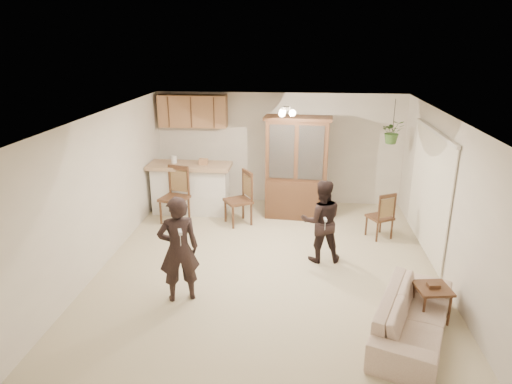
# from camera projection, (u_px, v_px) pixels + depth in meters

# --- Properties ---
(floor) EXTENTS (6.50, 6.50, 0.00)m
(floor) POSITION_uv_depth(u_px,v_px,m) (268.00, 266.00, 7.63)
(floor) COLOR beige
(floor) RESTS_ON ground
(ceiling) EXTENTS (5.50, 6.50, 0.02)m
(ceiling) POSITION_uv_depth(u_px,v_px,m) (270.00, 117.00, 6.83)
(ceiling) COLOR silver
(ceiling) RESTS_ON wall_back
(wall_back) EXTENTS (5.50, 0.02, 2.50)m
(wall_back) POSITION_uv_depth(u_px,v_px,m) (279.00, 149.00, 10.29)
(wall_back) COLOR beige
(wall_back) RESTS_ON ground
(wall_front) EXTENTS (5.50, 0.02, 2.50)m
(wall_front) POSITION_uv_depth(u_px,v_px,m) (244.00, 312.00, 4.16)
(wall_front) COLOR beige
(wall_front) RESTS_ON ground
(wall_left) EXTENTS (0.02, 6.50, 2.50)m
(wall_left) POSITION_uv_depth(u_px,v_px,m) (102.00, 190.00, 7.48)
(wall_left) COLOR beige
(wall_left) RESTS_ON ground
(wall_right) EXTENTS (0.02, 6.50, 2.50)m
(wall_right) POSITION_uv_depth(u_px,v_px,m) (448.00, 201.00, 6.97)
(wall_right) COLOR beige
(wall_right) RESTS_ON ground
(breakfast_bar) EXTENTS (1.60, 0.55, 1.00)m
(breakfast_bar) POSITION_uv_depth(u_px,v_px,m) (191.00, 190.00, 9.85)
(breakfast_bar) COLOR silver
(breakfast_bar) RESTS_ON floor
(bar_top) EXTENTS (1.75, 0.70, 0.08)m
(bar_top) POSITION_uv_depth(u_px,v_px,m) (190.00, 166.00, 9.68)
(bar_top) COLOR tan
(bar_top) RESTS_ON breakfast_bar
(upper_cabinets) EXTENTS (1.50, 0.34, 0.70)m
(upper_cabinets) POSITION_uv_depth(u_px,v_px,m) (193.00, 111.00, 10.02)
(upper_cabinets) COLOR #8D5D3D
(upper_cabinets) RESTS_ON wall_back
(vertical_blinds) EXTENTS (0.06, 2.30, 2.10)m
(vertical_blinds) POSITION_uv_depth(u_px,v_px,m) (429.00, 192.00, 7.87)
(vertical_blinds) COLOR white
(vertical_blinds) RESTS_ON wall_right
(ceiling_fixture) EXTENTS (0.36, 0.36, 0.20)m
(ceiling_fixture) POSITION_uv_depth(u_px,v_px,m) (286.00, 112.00, 7.97)
(ceiling_fixture) COLOR beige
(ceiling_fixture) RESTS_ON ceiling
(hanging_plant) EXTENTS (0.43, 0.37, 0.48)m
(hanging_plant) POSITION_uv_depth(u_px,v_px,m) (393.00, 132.00, 9.09)
(hanging_plant) COLOR #295020
(hanging_plant) RESTS_ON ceiling
(plant_cord) EXTENTS (0.01, 0.01, 0.65)m
(plant_cord) POSITION_uv_depth(u_px,v_px,m) (394.00, 115.00, 8.98)
(plant_cord) COLOR black
(plant_cord) RESTS_ON ceiling
(sofa) EXTENTS (1.35, 2.01, 0.73)m
(sofa) POSITION_uv_depth(u_px,v_px,m) (414.00, 311.00, 5.73)
(sofa) COLOR beige
(sofa) RESTS_ON floor
(adult) EXTENTS (0.77, 0.64, 1.80)m
(adult) POSITION_uv_depth(u_px,v_px,m) (178.00, 242.00, 6.40)
(adult) COLOR black
(adult) RESTS_ON floor
(child) EXTENTS (0.72, 0.59, 1.35)m
(child) POSITION_uv_depth(u_px,v_px,m) (321.00, 223.00, 7.65)
(child) COLOR black
(child) RESTS_ON floor
(china_hutch) EXTENTS (1.39, 0.63, 2.14)m
(china_hutch) POSITION_uv_depth(u_px,v_px,m) (297.00, 169.00, 9.43)
(china_hutch) COLOR #3B2315
(china_hutch) RESTS_ON floor
(side_table) EXTENTS (0.50, 0.50, 0.53)m
(side_table) POSITION_uv_depth(u_px,v_px,m) (431.00, 302.00, 6.14)
(side_table) COLOR #3B2315
(side_table) RESTS_ON floor
(chair_bar) EXTENTS (0.62, 0.62, 1.15)m
(chair_bar) POSITION_uv_depth(u_px,v_px,m) (175.00, 207.00, 9.39)
(chair_bar) COLOR #3B2315
(chair_bar) RESTS_ON floor
(chair_hutch_left) EXTENTS (0.67, 0.67, 1.10)m
(chair_hutch_left) POSITION_uv_depth(u_px,v_px,m) (238.00, 209.00, 9.30)
(chair_hutch_left) COLOR #3B2315
(chair_hutch_left) RESTS_ON floor
(chair_hutch_right) EXTENTS (0.55, 0.55, 0.92)m
(chair_hutch_right) POSITION_uv_depth(u_px,v_px,m) (379.00, 224.00, 8.67)
(chair_hutch_right) COLOR #3B2315
(chair_hutch_right) RESTS_ON floor
(controller_adult) EXTENTS (0.09, 0.14, 0.04)m
(controller_adult) POSITION_uv_depth(u_px,v_px,m) (180.00, 232.00, 5.96)
(controller_adult) COLOR silver
(controller_adult) RESTS_ON adult
(controller_child) EXTENTS (0.05, 0.13, 0.04)m
(controller_child) POSITION_uv_depth(u_px,v_px,m) (325.00, 220.00, 7.26)
(controller_child) COLOR silver
(controller_child) RESTS_ON child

